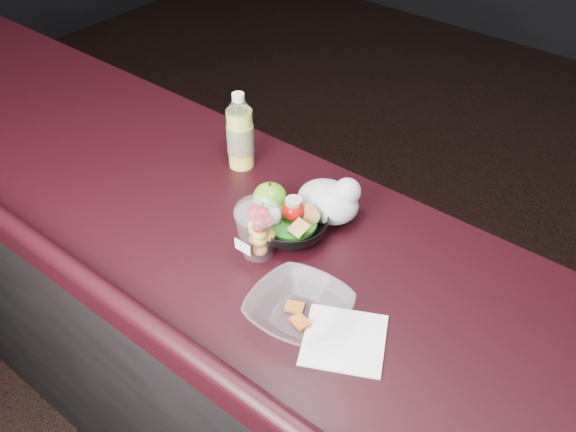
% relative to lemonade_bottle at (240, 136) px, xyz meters
% --- Properties ---
extents(counter, '(4.06, 0.71, 1.02)m').
position_rel_lemonade_bottle_xyz_m(counter, '(0.29, -0.19, -0.60)').
color(counter, black).
rests_on(counter, ground).
extents(lemonade_bottle, '(0.07, 0.07, 0.22)m').
position_rel_lemonade_bottle_xyz_m(lemonade_bottle, '(0.00, 0.00, 0.00)').
color(lemonade_bottle, yellow).
rests_on(lemonade_bottle, counter).
extents(fruit_cup, '(0.10, 0.10, 0.15)m').
position_rel_lemonade_bottle_xyz_m(fruit_cup, '(0.27, -0.24, -0.02)').
color(fruit_cup, white).
rests_on(fruit_cup, counter).
extents(green_apple, '(0.09, 0.09, 0.09)m').
position_rel_lemonade_bottle_xyz_m(green_apple, '(0.19, -0.10, -0.05)').
color(green_apple, '#348C10').
rests_on(green_apple, counter).
extents(plastic_bag, '(0.16, 0.13, 0.12)m').
position_rel_lemonade_bottle_xyz_m(plastic_bag, '(0.32, -0.03, -0.04)').
color(plastic_bag, silver).
rests_on(plastic_bag, counter).
extents(snack_bowl, '(0.22, 0.22, 0.10)m').
position_rel_lemonade_bottle_xyz_m(snack_bowl, '(0.29, -0.14, -0.06)').
color(snack_bowl, black).
rests_on(snack_bowl, counter).
extents(takeout_bowl, '(0.22, 0.22, 0.05)m').
position_rel_lemonade_bottle_xyz_m(takeout_bowl, '(0.46, -0.33, -0.07)').
color(takeout_bowl, silver).
rests_on(takeout_bowl, counter).
extents(paper_napkin, '(0.22, 0.22, 0.00)m').
position_rel_lemonade_bottle_xyz_m(paper_napkin, '(0.57, -0.32, -0.09)').
color(paper_napkin, white).
rests_on(paper_napkin, counter).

